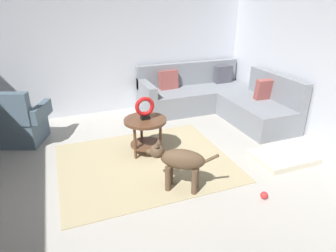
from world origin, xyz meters
TOP-DOWN VIEW (x-y plane):
  - ground_plane at (0.00, 0.00)m, footprint 6.00×6.00m
  - wall_back at (0.00, 2.94)m, footprint 6.00×0.12m
  - area_rug at (0.15, 0.70)m, footprint 2.30×1.90m
  - sectional_couch at (1.99, 2.01)m, footprint 2.20×2.25m
  - armchair at (-1.46, 1.97)m, footprint 0.96×0.85m
  - side_table at (0.24, 0.96)m, footprint 0.60×0.60m
  - torus_sculpture at (0.24, 0.96)m, footprint 0.28×0.08m
  - dog_bed_mat at (1.98, 0.08)m, footprint 0.80×0.60m
  - dog at (0.35, -0.01)m, footprint 0.73×0.51m
  - dog_toy_ball at (1.18, -0.54)m, footprint 0.09×0.09m

SIDE VIEW (x-z plane):
  - ground_plane at x=0.00m, z-range -0.10..0.00m
  - area_rug at x=0.15m, z-range 0.00..0.01m
  - dog_toy_ball at x=1.18m, z-range 0.00..0.09m
  - dog_bed_mat at x=1.98m, z-range 0.00..0.09m
  - sectional_couch at x=1.99m, z-range -0.15..0.73m
  - armchair at x=-1.46m, z-range -0.12..0.76m
  - dog at x=0.35m, z-range 0.06..0.69m
  - side_table at x=0.24m, z-range 0.15..0.69m
  - torus_sculpture at x=0.24m, z-range 0.55..0.87m
  - wall_back at x=0.00m, z-range 0.00..2.70m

